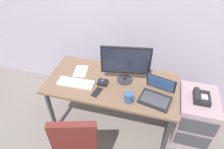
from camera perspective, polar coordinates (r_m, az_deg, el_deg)
name	(u,v)px	position (r m, az deg, el deg)	size (l,w,h in m)	color
ground_plane	(112,121)	(2.76, 0.00, -13.33)	(8.00, 8.00, 0.00)	#69625C
back_wall	(127,0)	(2.47, 4.48, 20.66)	(6.00, 0.10, 2.80)	#A098AB
desk	(112,88)	(2.28, 0.00, -3.81)	(1.49, 0.71, 0.71)	brown
file_cabinet	(193,116)	(2.61, 22.44, -11.09)	(0.42, 0.53, 0.62)	gray
desk_phone	(201,97)	(2.35, 24.34, -6.02)	(0.17, 0.20, 0.09)	black
monitor_main	(126,63)	(2.11, 3.97, 3.48)	(0.53, 0.18, 0.44)	#262628
keyboard	(76,83)	(2.24, -10.40, -2.37)	(0.41, 0.15, 0.03)	silver
laptop	(157,94)	(2.08, 12.91, -5.45)	(0.37, 0.35, 0.23)	black
trackball_mouse	(103,82)	(2.20, -2.73, -2.28)	(0.11, 0.09, 0.07)	black
coffee_mug	(129,97)	(2.00, 4.89, -6.63)	(0.09, 0.08, 0.11)	#2B5086
paper_notepad	(81,71)	(2.41, -8.99, 0.97)	(0.15, 0.21, 0.01)	white
cell_phone	(97,92)	(2.12, -4.39, -5.08)	(0.07, 0.14, 0.01)	black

